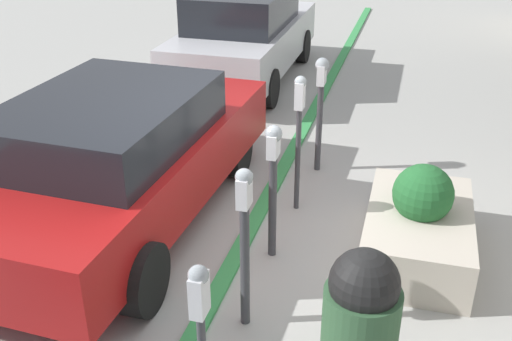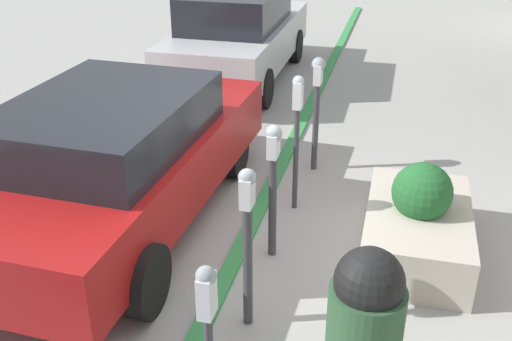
% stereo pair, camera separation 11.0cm
% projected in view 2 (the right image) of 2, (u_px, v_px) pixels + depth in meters
% --- Properties ---
extents(ground_plane, '(40.00, 40.00, 0.00)m').
position_uv_depth(ground_plane, '(248.00, 251.00, 6.01)').
color(ground_plane, '#999993').
extents(curb_strip, '(24.50, 0.16, 0.04)m').
position_uv_depth(curb_strip, '(240.00, 249.00, 6.01)').
color(curb_strip, '#338C47').
rests_on(curb_strip, ground_plane).
extents(parking_meter_nearest, '(0.15, 0.13, 1.33)m').
position_uv_depth(parking_meter_nearest, '(208.00, 319.00, 3.71)').
color(parking_meter_nearest, '#38383D').
rests_on(parking_meter_nearest, ground_plane).
extents(parking_meter_second, '(0.16, 0.14, 1.45)m').
position_uv_depth(parking_meter_second, '(247.00, 230.00, 4.66)').
color(parking_meter_second, '#38383D').
rests_on(parking_meter_second, ground_plane).
extents(parking_meter_middle, '(0.19, 0.16, 1.38)m').
position_uv_depth(parking_meter_middle, '(273.00, 171.00, 5.56)').
color(parking_meter_middle, '#38383D').
rests_on(parking_meter_middle, ground_plane).
extents(parking_meter_fourth, '(0.15, 0.13, 1.55)m').
position_uv_depth(parking_meter_fourth, '(297.00, 120.00, 6.32)').
color(parking_meter_fourth, '#38383D').
rests_on(parking_meter_fourth, ground_plane).
extents(parking_meter_farthest, '(0.19, 0.17, 1.46)m').
position_uv_depth(parking_meter_farthest, '(317.00, 94.00, 7.23)').
color(parking_meter_farthest, '#38383D').
rests_on(parking_meter_farthest, ground_plane).
extents(planter_box, '(1.68, 0.99, 0.98)m').
position_uv_depth(planter_box, '(418.00, 224.00, 5.84)').
color(planter_box, '#B2A899').
rests_on(planter_box, ground_plane).
extents(parked_car_middle, '(4.42, 2.03, 1.47)m').
position_uv_depth(parked_car_middle, '(116.00, 157.00, 6.16)').
color(parked_car_middle, maroon).
rests_on(parked_car_middle, ground_plane).
extents(parked_car_rear, '(4.33, 1.77, 1.62)m').
position_uv_depth(parked_car_rear, '(238.00, 34.00, 10.62)').
color(parked_car_rear, '#B7B7BC').
rests_on(parked_car_rear, ground_plane).
extents(trash_bin, '(0.55, 0.55, 1.13)m').
position_uv_depth(trash_bin, '(365.00, 318.00, 4.27)').
color(trash_bin, '#2D5133').
rests_on(trash_bin, ground_plane).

